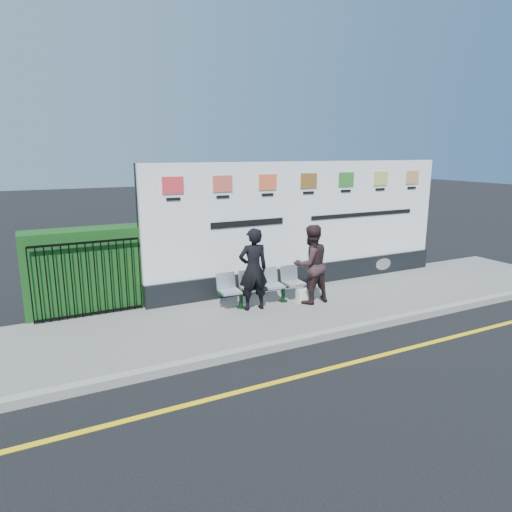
{
  "coord_description": "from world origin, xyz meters",
  "views": [
    {
      "loc": [
        -5.52,
        -5.37,
        3.34
      ],
      "look_at": [
        -1.4,
        2.76,
        1.25
      ],
      "focal_mm": 32.0,
      "sensor_mm": 36.0,
      "label": 1
    }
  ],
  "objects": [
    {
      "name": "woman_right",
      "position": [
        -0.17,
        2.59,
        0.98
      ],
      "size": [
        0.86,
        0.69,
        1.71
      ],
      "primitive_type": "imported",
      "rotation": [
        0.0,
        0.0,
        3.19
      ],
      "color": "#301F21",
      "rests_on": "pavement"
    },
    {
      "name": "bench",
      "position": [
        -1.17,
        2.92,
        0.33
      ],
      "size": [
        1.94,
        0.6,
        0.41
      ],
      "primitive_type": null,
      "rotation": [
        0.0,
        0.0,
        -0.04
      ],
      "color": "silver",
      "rests_on": "pavement"
    },
    {
      "name": "carrier_bag_white",
      "position": [
        -0.29,
        2.68,
        0.26
      ],
      "size": [
        0.29,
        0.17,
        0.29
      ],
      "primitive_type": "cube",
      "color": "white",
      "rests_on": "pavement"
    },
    {
      "name": "woman_left",
      "position": [
        -1.48,
        2.75,
        0.98
      ],
      "size": [
        0.67,
        0.48,
        1.72
      ],
      "primitive_type": "imported",
      "rotation": [
        0.0,
        0.0,
        3.04
      ],
      "color": "black",
      "rests_on": "pavement"
    },
    {
      "name": "billboard",
      "position": [
        0.5,
        3.85,
        1.42
      ],
      "size": [
        8.0,
        0.3,
        3.0
      ],
      "color": "black",
      "rests_on": "pavement"
    },
    {
      "name": "railing",
      "position": [
        -4.58,
        3.85,
        0.89
      ],
      "size": [
        2.05,
        0.06,
        1.54
      ],
      "primitive_type": null,
      "color": "black",
      "rests_on": "pavement"
    },
    {
      "name": "yellow_line",
      "position": [
        0.0,
        0.0,
        0.0
      ],
      "size": [
        14.0,
        0.1,
        0.01
      ],
      "primitive_type": "cube",
      "color": "yellow",
      "rests_on": "ground"
    },
    {
      "name": "hedge",
      "position": [
        -4.58,
        4.3,
        0.97
      ],
      "size": [
        2.35,
        0.7,
        1.7
      ],
      "primitive_type": "cube",
      "color": "#154616",
      "rests_on": "pavement"
    },
    {
      "name": "ground",
      "position": [
        0.0,
        0.0,
        0.0
      ],
      "size": [
        80.0,
        80.0,
        0.0
      ],
      "primitive_type": "plane",
      "color": "black"
    },
    {
      "name": "pavement",
      "position": [
        0.0,
        2.5,
        0.06
      ],
      "size": [
        14.0,
        3.0,
        0.12
      ],
      "primitive_type": "cube",
      "color": "slate",
      "rests_on": "ground"
    },
    {
      "name": "handbag_brown",
      "position": [
        -1.42,
        2.93,
        0.63
      ],
      "size": [
        0.26,
        0.12,
        0.2
      ],
      "primitive_type": "cube",
      "rotation": [
        0.0,
        0.0,
        -0.01
      ],
      "color": "black",
      "rests_on": "bench"
    },
    {
      "name": "kerb",
      "position": [
        0.0,
        1.0,
        0.07
      ],
      "size": [
        14.0,
        0.18,
        0.14
      ],
      "primitive_type": "cube",
      "color": "gray",
      "rests_on": "ground"
    }
  ]
}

